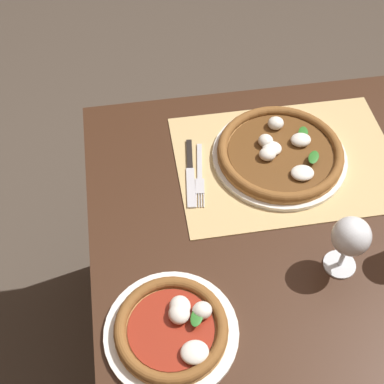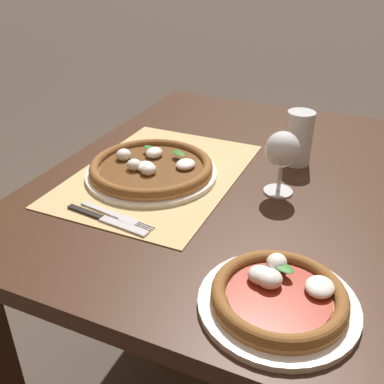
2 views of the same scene
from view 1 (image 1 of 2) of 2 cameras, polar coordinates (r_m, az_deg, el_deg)
The scene contains 8 objects.
ground_plane at distance 1.92m, azimuth 10.85°, elevation -15.66°, with size 24.00×24.00×0.00m, color #473D33.
dining_table at distance 1.37m, azimuth 14.79°, elevation -5.38°, with size 1.16×0.93×0.74m.
paper_placemat at distance 1.36m, azimuth 10.05°, elevation 3.24°, with size 0.55×0.39×0.00m, color tan.
pizza_near at distance 1.35m, azimuth 9.39°, elevation 4.14°, with size 0.34×0.34×0.05m.
pizza_far at distance 1.08m, azimuth -2.09°, elevation -14.41°, with size 0.27×0.27×0.05m.
wine_glass at distance 1.12m, azimuth 16.55°, elevation -4.76°, with size 0.08×0.08×0.16m.
fork at distance 1.30m, azimuth 0.83°, elevation 1.84°, with size 0.05×0.20×0.00m.
knife at distance 1.31m, azimuth -0.19°, elevation 2.09°, with size 0.04×0.22×0.01m.
Camera 1 is at (0.45, 0.65, 1.75)m, focal length 50.00 mm.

